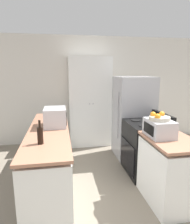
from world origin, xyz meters
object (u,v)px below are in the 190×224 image
(refrigerator, at_px, (133,117))
(wine_bottle, at_px, (40,135))
(pantry_cabinet, at_px, (90,102))
(toaster_oven, at_px, (159,128))
(stove, at_px, (145,148))
(microwave, at_px, (55,117))
(fruit_bowl, at_px, (159,118))

(refrigerator, relative_size, wine_bottle, 5.60)
(pantry_cabinet, distance_m, toaster_oven, 2.35)
(stove, bearing_deg, microwave, 177.26)
(refrigerator, relative_size, fruit_bowl, 6.08)
(refrigerator, height_order, toaster_oven, refrigerator)
(pantry_cabinet, height_order, wine_bottle, pantry_cabinet)
(refrigerator, bearing_deg, wine_bottle, -139.86)
(refrigerator, relative_size, microwave, 3.71)
(toaster_oven, bearing_deg, pantry_cabinet, 105.03)
(microwave, relative_size, toaster_oven, 1.07)
(fruit_bowl, bearing_deg, microwave, 150.59)
(pantry_cabinet, height_order, microwave, pantry_cabinet)
(microwave, xyz_separation_m, wine_bottle, (-0.17, -0.78, -0.03))
(stove, relative_size, toaster_oven, 2.56)
(pantry_cabinet, relative_size, microwave, 4.66)
(refrigerator, distance_m, fruit_bowl, 1.52)
(microwave, distance_m, fruit_bowl, 1.58)
(pantry_cabinet, distance_m, microwave, 1.69)
(wine_bottle, bearing_deg, toaster_oven, 0.47)
(wine_bottle, bearing_deg, microwave, 78.01)
(pantry_cabinet, bearing_deg, toaster_oven, -74.97)
(wine_bottle, xyz_separation_m, fruit_bowl, (1.54, 0.00, 0.15))
(stove, distance_m, toaster_oven, 0.90)
(wine_bottle, relative_size, toaster_oven, 0.71)
(pantry_cabinet, bearing_deg, wine_bottle, -112.57)
(fruit_bowl, bearing_deg, stove, 77.31)
(refrigerator, distance_m, toaster_oven, 1.48)
(stove, height_order, toaster_oven, toaster_oven)
(toaster_oven, distance_m, fruit_bowl, 0.15)
(pantry_cabinet, relative_size, fruit_bowl, 7.64)
(wine_bottle, bearing_deg, fruit_bowl, 0.14)
(toaster_oven, bearing_deg, fruit_bowl, -153.45)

